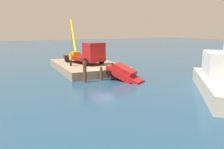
# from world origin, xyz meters

# --- Properties ---
(ground) EXTENTS (200.00, 200.00, 0.00)m
(ground) POSITION_xyz_m (0.00, 0.00, 0.00)
(ground) COLOR navy
(dock) EXTENTS (12.43, 7.72, 0.99)m
(dock) POSITION_xyz_m (-5.60, 0.00, 0.49)
(dock) COLOR gray
(dock) RESTS_ON ground
(crane_truck) EXTENTS (10.95, 4.33, 6.21)m
(crane_truck) POSITION_xyz_m (-4.91, -0.08, 2.43)
(crane_truck) COLOR maroon
(crane_truck) RESTS_ON dock
(dock_worker) EXTENTS (0.34, 0.34, 1.76)m
(dock_worker) POSITION_xyz_m (-4.11, -2.67, 1.89)
(dock_worker) COLOR #242424
(dock_worker) RESTS_ON dock
(salvaged_car) EXTENTS (4.48, 3.68, 2.58)m
(salvaged_car) POSITION_xyz_m (2.53, 1.63, 0.76)
(salvaged_car) COLOR red
(salvaged_car) RESTS_ON ground
(piling_near) EXTENTS (0.40, 0.40, 2.34)m
(piling_near) POSITION_xyz_m (1.44, -2.66, 1.17)
(piling_near) COLOR brown
(piling_near) RESTS_ON ground
(piling_mid) EXTENTS (0.33, 0.33, 1.50)m
(piling_mid) POSITION_xyz_m (1.17, -0.65, 0.75)
(piling_mid) COLOR brown
(piling_mid) RESTS_ON ground
(piling_far) EXTENTS (0.36, 0.36, 1.93)m
(piling_far) POSITION_xyz_m (1.27, 0.65, 0.96)
(piling_far) COLOR brown
(piling_far) RESTS_ON ground
(piling_end) EXTENTS (0.30, 0.30, 1.42)m
(piling_end) POSITION_xyz_m (1.21, 2.62, 0.71)
(piling_end) COLOR brown
(piling_end) RESTS_ON ground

